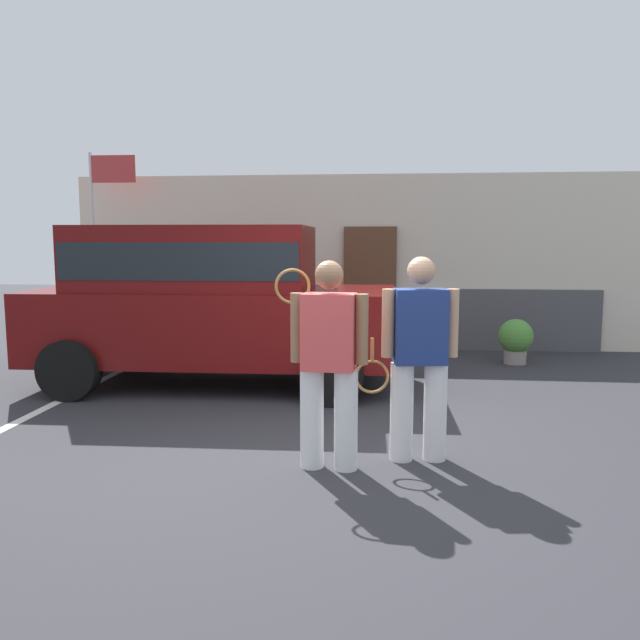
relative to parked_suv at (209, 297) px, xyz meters
The scene contains 8 objects.
ground_plane 3.38m from the parked_suv, 56.76° to the right, with size 40.00×40.00×0.00m, color #2D2D33.
parking_stripe_0 2.23m from the parked_suv, 142.71° to the right, with size 0.12×4.40×0.01m, color silver.
house_frontage 3.63m from the parked_suv, 61.18° to the left, with size 9.85×0.40×2.98m.
parked_suv is the anchor object (origin of this frame).
tennis_player_man 3.45m from the parked_suv, 58.24° to the right, with size 0.77×0.30×1.72m.
tennis_player_woman 3.69m from the parked_suv, 46.03° to the right, with size 0.90×0.32×1.74m.
potted_plant_by_porch 4.69m from the parked_suv, 23.12° to the left, with size 0.52×0.52×0.69m.
flag_pole 3.70m from the parked_suv, 135.32° to the left, with size 0.80×0.05×3.33m.
Camera 1 is at (0.51, -5.34, 1.88)m, focal length 35.78 mm.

